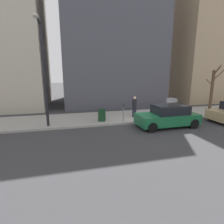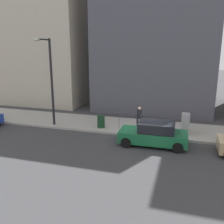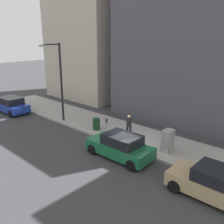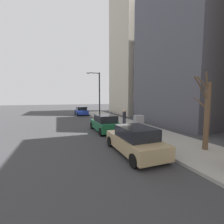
# 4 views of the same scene
# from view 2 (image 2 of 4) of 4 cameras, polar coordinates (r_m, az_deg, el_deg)

# --- Properties ---
(ground_plane) EXTENTS (120.00, 120.00, 0.00)m
(ground_plane) POSITION_cam_2_polar(r_m,az_deg,el_deg) (17.29, 8.16, -5.93)
(ground_plane) COLOR #38383A
(sidewalk) EXTENTS (4.00, 36.00, 0.15)m
(sidewalk) POSITION_cam_2_polar(r_m,az_deg,el_deg) (19.14, 9.08, -3.70)
(sidewalk) COLOR #9E9B93
(sidewalk) RESTS_ON ground
(parked_car_green) EXTENTS (1.99, 4.23, 1.52)m
(parked_car_green) POSITION_cam_2_polar(r_m,az_deg,el_deg) (15.91, 9.58, -4.99)
(parked_car_green) COLOR #196038
(parked_car_green) RESTS_ON ground
(parking_meter) EXTENTS (0.14, 0.10, 1.35)m
(parking_meter) POSITION_cam_2_polar(r_m,az_deg,el_deg) (17.81, 1.64, -1.86)
(parking_meter) COLOR slate
(parking_meter) RESTS_ON sidewalk
(utility_box) EXTENTS (0.83, 0.61, 1.43)m
(utility_box) POSITION_cam_2_polar(r_m,az_deg,el_deg) (18.11, 16.40, -2.61)
(utility_box) COLOR #A8A399
(utility_box) RESTS_ON sidewalk
(streetlamp) EXTENTS (1.97, 0.32, 6.50)m
(streetlamp) POSITION_cam_2_polar(r_m,az_deg,el_deg) (19.12, -14.10, 8.12)
(streetlamp) COLOR black
(streetlamp) RESTS_ON sidewalk
(trash_bin) EXTENTS (0.56, 0.56, 0.90)m
(trash_bin) POSITION_cam_2_polar(r_m,az_deg,el_deg) (18.77, -2.53, -2.22)
(trash_bin) COLOR #14381E
(trash_bin) RESTS_ON sidewalk
(pedestrian_midblock) EXTENTS (0.36, 0.38, 1.66)m
(pedestrian_midblock) POSITION_cam_2_polar(r_m,az_deg,el_deg) (18.47, 6.24, -1.00)
(pedestrian_midblock) COLOR #1E1E2D
(pedestrian_midblock) RESTS_ON sidewalk
(office_block_center) EXTENTS (11.07, 11.07, 18.43)m
(office_block_center) POSITION_cam_2_polar(r_m,az_deg,el_deg) (27.48, 10.71, 20.96)
(office_block_center) COLOR #4C4C56
(office_block_center) RESTS_ON ground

